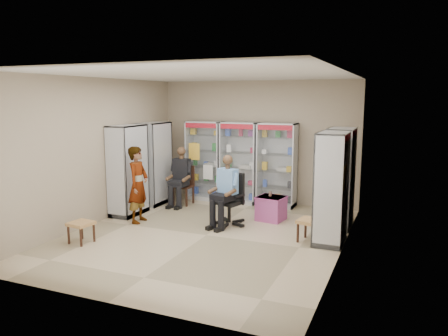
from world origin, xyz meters
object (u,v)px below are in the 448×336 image
at_px(woven_stool_a, 310,231).
at_px(cabinet_right_far, 340,178).
at_px(office_chair, 229,199).
at_px(cabinet_back_left, 205,161).
at_px(cabinet_right_near, 331,188).
at_px(woven_stool_b, 81,232).
at_px(cabinet_left_near, 128,170).
at_px(pink_trunk, 271,208).
at_px(cabinet_back_right, 277,165).
at_px(cabinet_left_far, 154,163).
at_px(seated_shopkeeper, 228,193).
at_px(cabinet_back_mid, 240,163).
at_px(wooden_chair, 183,185).
at_px(standing_man, 138,185).

bearing_deg(woven_stool_a, cabinet_right_far, 74.71).
xyz_separation_m(cabinet_right_far, office_chair, (-2.08, -0.80, -0.46)).
height_order(cabinet_back_left, cabinet_right_near, same).
height_order(cabinet_right_far, woven_stool_b, cabinet_right_far).
bearing_deg(cabinet_left_near, cabinet_right_far, 101.41).
bearing_deg(pink_trunk, cabinet_back_left, 149.66).
bearing_deg(office_chair, cabinet_back_right, 92.44).
xyz_separation_m(cabinet_left_far, pink_trunk, (3.07, -0.32, -0.74)).
bearing_deg(cabinet_left_far, cabinet_back_right, 108.19).
bearing_deg(seated_shopkeeper, cabinet_left_near, -162.97).
distance_m(cabinet_back_mid, cabinet_right_near, 3.41).
height_order(cabinet_back_mid, office_chair, cabinet_back_mid).
relative_size(cabinet_back_right, cabinet_left_near, 1.00).
height_order(cabinet_right_far, pink_trunk, cabinet_right_far).
xyz_separation_m(cabinet_back_right, wooden_chair, (-2.15, -0.73, -0.53)).
distance_m(cabinet_right_far, wooden_chair, 3.84).
distance_m(cabinet_back_right, pink_trunk, 1.48).
distance_m(cabinet_right_far, seated_shopkeeper, 2.27).
relative_size(cabinet_right_far, woven_stool_a, 4.84).
bearing_deg(cabinet_right_far, seated_shopkeeper, 112.09).
relative_size(cabinet_right_far, seated_shopkeeper, 1.46).
xyz_separation_m(cabinet_back_left, cabinet_right_far, (3.53, -1.13, 0.00)).
distance_m(cabinet_back_right, standing_man, 3.36).
height_order(cabinet_left_near, pink_trunk, cabinet_left_near).
relative_size(cabinet_back_mid, woven_stool_a, 4.84).
height_order(cabinet_back_left, seated_shopkeeper, cabinet_back_left).
height_order(seated_shopkeeper, pink_trunk, seated_shopkeeper).
height_order(cabinet_right_near, office_chair, cabinet_right_near).
bearing_deg(cabinet_back_mid, cabinet_left_far, -153.68).
bearing_deg(pink_trunk, cabinet_left_far, 174.00).
bearing_deg(cabinet_back_left, cabinet_back_right, 0.00).
distance_m(cabinet_left_near, woven_stool_a, 4.22).
distance_m(cabinet_back_right, cabinet_right_far, 1.98).
distance_m(cabinet_right_near, woven_stool_a, 0.87).
xyz_separation_m(woven_stool_a, standing_man, (-3.59, -0.12, 0.59)).
relative_size(cabinet_back_mid, cabinet_left_near, 1.00).
distance_m(cabinet_back_right, seated_shopkeeper, 2.05).
relative_size(cabinet_back_mid, cabinet_left_far, 1.00).
distance_m(cabinet_back_right, office_chair, 2.03).
bearing_deg(wooden_chair, cabinet_back_left, 71.10).
relative_size(cabinet_back_mid, woven_stool_b, 5.18).
bearing_deg(standing_man, cabinet_left_far, 13.42).
bearing_deg(cabinet_left_far, cabinet_right_far, 87.43).
bearing_deg(cabinet_back_left, cabinet_back_mid, 0.00).
xyz_separation_m(cabinet_back_right, cabinet_right_far, (1.63, -1.13, 0.00)).
xyz_separation_m(cabinet_right_near, woven_stool_b, (-4.13, -1.76, -0.81)).
bearing_deg(cabinet_right_near, seated_shopkeeper, 83.06).
distance_m(woven_stool_a, standing_man, 3.64).
distance_m(wooden_chair, office_chair, 2.08).
bearing_deg(seated_shopkeeper, wooden_chair, 159.41).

